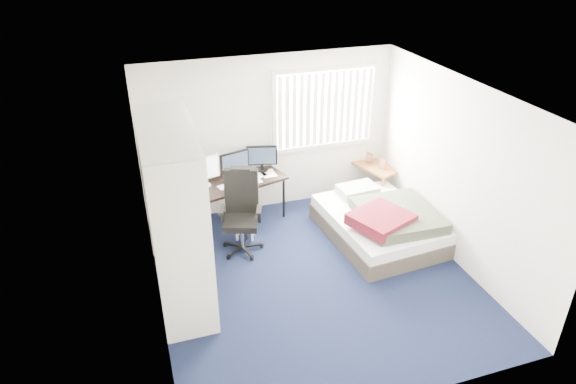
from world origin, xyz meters
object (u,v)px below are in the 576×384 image
(nightstand, at_px, (374,169))
(bed, at_px, (381,222))
(desk, at_px, (236,178))
(office_chair, at_px, (242,219))

(nightstand, height_order, bed, nightstand)
(desk, relative_size, bed, 0.81)
(desk, distance_m, bed, 2.27)
(nightstand, bearing_deg, bed, -111.42)
(office_chair, height_order, nightstand, office_chair)
(desk, bearing_deg, nightstand, 2.24)
(desk, xyz_separation_m, bed, (1.90, -1.14, -0.49))
(desk, bearing_deg, bed, -31.02)
(office_chair, distance_m, nightstand, 2.62)
(office_chair, relative_size, bed, 0.62)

